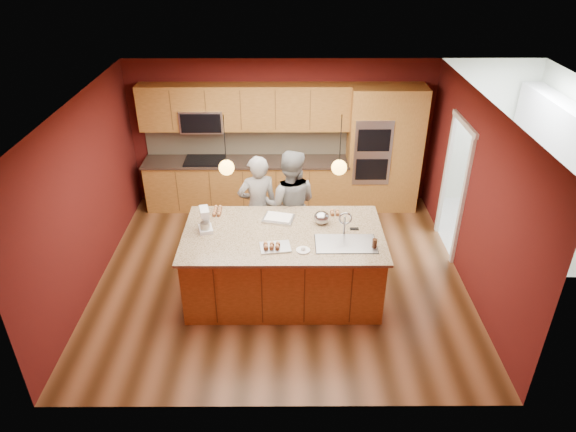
{
  "coord_description": "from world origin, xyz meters",
  "views": [
    {
      "loc": [
        0.09,
        -6.42,
        4.73
      ],
      "look_at": [
        0.11,
        -0.1,
        1.09
      ],
      "focal_mm": 32.0,
      "sensor_mm": 36.0,
      "label": 1
    }
  ],
  "objects_px": {
    "island": "(284,263)",
    "mixing_bowl": "(322,218)",
    "person_right": "(290,205)",
    "stand_mixer": "(205,221)",
    "person_left": "(258,207)"
  },
  "relations": [
    {
      "from": "person_right",
      "to": "stand_mixer",
      "type": "xyz_separation_m",
      "value": [
        -1.17,
        -0.94,
        0.26
      ]
    },
    {
      "from": "stand_mixer",
      "to": "mixing_bowl",
      "type": "bearing_deg",
      "value": -7.85
    },
    {
      "from": "island",
      "to": "stand_mixer",
      "type": "distance_m",
      "value": 1.27
    },
    {
      "from": "island",
      "to": "person_left",
      "type": "height_order",
      "value": "person_left"
    },
    {
      "from": "person_left",
      "to": "stand_mixer",
      "type": "relative_size",
      "value": 5.06
    },
    {
      "from": "island",
      "to": "mixing_bowl",
      "type": "xyz_separation_m",
      "value": [
        0.53,
        0.27,
        0.59
      ]
    },
    {
      "from": "stand_mixer",
      "to": "mixing_bowl",
      "type": "xyz_separation_m",
      "value": [
        1.61,
        0.19,
        -0.06
      ]
    },
    {
      "from": "island",
      "to": "person_left",
      "type": "distance_m",
      "value": 1.16
    },
    {
      "from": "island",
      "to": "person_right",
      "type": "xyz_separation_m",
      "value": [
        0.08,
        1.02,
        0.38
      ]
    },
    {
      "from": "person_right",
      "to": "island",
      "type": "bearing_deg",
      "value": 90.95
    },
    {
      "from": "stand_mixer",
      "to": "mixing_bowl",
      "type": "relative_size",
      "value": 1.53
    },
    {
      "from": "person_left",
      "to": "person_right",
      "type": "distance_m",
      "value": 0.5
    },
    {
      "from": "person_left",
      "to": "mixing_bowl",
      "type": "xyz_separation_m",
      "value": [
        0.94,
        -0.76,
        0.24
      ]
    },
    {
      "from": "island",
      "to": "person_right",
      "type": "relative_size",
      "value": 1.53
    },
    {
      "from": "person_left",
      "to": "mixing_bowl",
      "type": "relative_size",
      "value": 7.72
    }
  ]
}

